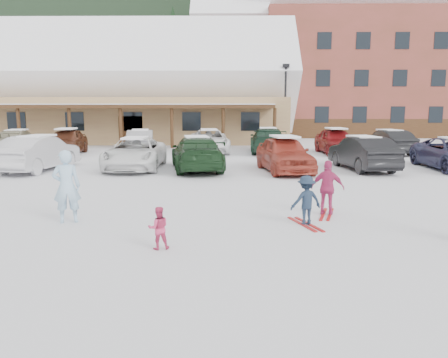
{
  "coord_description": "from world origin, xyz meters",
  "views": [
    {
      "loc": [
        0.43,
        -9.92,
        2.77
      ],
      "look_at": [
        0.3,
        1.0,
        1.0
      ],
      "focal_mm": 35.0,
      "sensor_mm": 36.0,
      "label": 1
    }
  ],
  "objects_px": {
    "parked_car_5": "(363,153)",
    "parked_car_12": "(336,141)",
    "adult_skier": "(67,186)",
    "parked_car_11": "(268,140)",
    "day_lodge": "(119,94)",
    "alpine_hotel": "(360,52)",
    "parked_car_1": "(39,153)",
    "toddler_red": "(159,228)",
    "parked_car_3": "(197,153)",
    "child_navy": "(306,200)",
    "child_magenta": "(328,188)",
    "parked_car_13": "(389,142)",
    "parked_car_2": "(135,153)",
    "parked_car_10": "(209,141)",
    "parked_car_8": "(67,142)",
    "parked_car_4": "(284,154)",
    "lamp_post": "(285,100)",
    "parked_car_7": "(18,142)",
    "parked_car_9": "(141,141)"
  },
  "relations": [
    {
      "from": "parked_car_5",
      "to": "parked_car_12",
      "type": "height_order",
      "value": "parked_car_12"
    },
    {
      "from": "adult_skier",
      "to": "parked_car_11",
      "type": "height_order",
      "value": "adult_skier"
    },
    {
      "from": "day_lodge",
      "to": "alpine_hotel",
      "type": "relative_size",
      "value": 0.93
    },
    {
      "from": "parked_car_1",
      "to": "parked_car_5",
      "type": "relative_size",
      "value": 1.04
    },
    {
      "from": "toddler_red",
      "to": "parked_car_3",
      "type": "xyz_separation_m",
      "value": [
        -0.08,
        11.29,
        0.33
      ]
    },
    {
      "from": "alpine_hotel",
      "to": "child_navy",
      "type": "distance_m",
      "value": 40.37
    },
    {
      "from": "parked_car_11",
      "to": "parked_car_3",
      "type": "bearing_deg",
      "value": 66.02
    },
    {
      "from": "adult_skier",
      "to": "toddler_red",
      "type": "xyz_separation_m",
      "value": [
        2.56,
        -2.03,
        -0.46
      ]
    },
    {
      "from": "parked_car_3",
      "to": "parked_car_5",
      "type": "distance_m",
      "value": 7.54
    },
    {
      "from": "child_magenta",
      "to": "parked_car_3",
      "type": "bearing_deg",
      "value": -46.71
    },
    {
      "from": "parked_car_13",
      "to": "adult_skier",
      "type": "bearing_deg",
      "value": 43.58
    },
    {
      "from": "parked_car_2",
      "to": "parked_car_3",
      "type": "xyz_separation_m",
      "value": [
        2.86,
        -0.35,
        0.04
      ]
    },
    {
      "from": "child_navy",
      "to": "parked_car_10",
      "type": "distance_m",
      "value": 17.53
    },
    {
      "from": "parked_car_10",
      "to": "parked_car_8",
      "type": "bearing_deg",
      "value": -177.0
    },
    {
      "from": "parked_car_8",
      "to": "parked_car_12",
      "type": "distance_m",
      "value": 16.4
    },
    {
      "from": "parked_car_4",
      "to": "adult_skier",
      "type": "bearing_deg",
      "value": -134.46
    },
    {
      "from": "adult_skier",
      "to": "toddler_red",
      "type": "relative_size",
      "value": 2.08
    },
    {
      "from": "parked_car_10",
      "to": "parked_car_13",
      "type": "distance_m",
      "value": 11.13
    },
    {
      "from": "parked_car_2",
      "to": "parked_car_11",
      "type": "relative_size",
      "value": 0.97
    },
    {
      "from": "lamp_post",
      "to": "adult_skier",
      "type": "bearing_deg",
      "value": -109.65
    },
    {
      "from": "parked_car_12",
      "to": "child_navy",
      "type": "bearing_deg",
      "value": -108.07
    },
    {
      "from": "adult_skier",
      "to": "parked_car_4",
      "type": "height_order",
      "value": "adult_skier"
    },
    {
      "from": "toddler_red",
      "to": "child_navy",
      "type": "distance_m",
      "value": 3.74
    },
    {
      "from": "alpine_hotel",
      "to": "parked_car_7",
      "type": "bearing_deg",
      "value": -142.06
    },
    {
      "from": "parked_car_7",
      "to": "parked_car_11",
      "type": "height_order",
      "value": "parked_car_11"
    },
    {
      "from": "parked_car_2",
      "to": "parked_car_4",
      "type": "bearing_deg",
      "value": -8.5
    },
    {
      "from": "parked_car_3",
      "to": "child_magenta",
      "type": "bearing_deg",
      "value": 106.08
    },
    {
      "from": "alpine_hotel",
      "to": "parked_car_1",
      "type": "height_order",
      "value": "alpine_hotel"
    },
    {
      "from": "parked_car_2",
      "to": "parked_car_3",
      "type": "bearing_deg",
      "value": -8.66
    },
    {
      "from": "parked_car_8",
      "to": "parked_car_11",
      "type": "distance_m",
      "value": 12.34
    },
    {
      "from": "parked_car_9",
      "to": "parked_car_13",
      "type": "relative_size",
      "value": 0.99
    },
    {
      "from": "parked_car_8",
      "to": "parked_car_1",
      "type": "bearing_deg",
      "value": -85.89
    },
    {
      "from": "toddler_red",
      "to": "parked_car_5",
      "type": "xyz_separation_m",
      "value": [
        7.47,
        11.48,
        0.33
      ]
    },
    {
      "from": "parked_car_2",
      "to": "parked_car_7",
      "type": "xyz_separation_m",
      "value": [
        -8.8,
        6.9,
        0.01
      ]
    },
    {
      "from": "parked_car_10",
      "to": "parked_car_12",
      "type": "distance_m",
      "value": 7.84
    },
    {
      "from": "parked_car_8",
      "to": "parked_car_9",
      "type": "distance_m",
      "value": 4.4
    },
    {
      "from": "child_magenta",
      "to": "parked_car_8",
      "type": "bearing_deg",
      "value": -32.95
    },
    {
      "from": "day_lodge",
      "to": "parked_car_8",
      "type": "height_order",
      "value": "day_lodge"
    },
    {
      "from": "parked_car_2",
      "to": "parked_car_10",
      "type": "bearing_deg",
      "value": 66.14
    },
    {
      "from": "child_navy",
      "to": "parked_car_9",
      "type": "height_order",
      "value": "parked_car_9"
    },
    {
      "from": "lamp_post",
      "to": "parked_car_4",
      "type": "height_order",
      "value": "lamp_post"
    },
    {
      "from": "lamp_post",
      "to": "parked_car_5",
      "type": "distance_m",
      "value": 13.75
    },
    {
      "from": "parked_car_1",
      "to": "adult_skier",
      "type": "bearing_deg",
      "value": 124.74
    },
    {
      "from": "parked_car_10",
      "to": "parked_car_2",
      "type": "bearing_deg",
      "value": -116.9
    },
    {
      "from": "adult_skier",
      "to": "parked_car_2",
      "type": "bearing_deg",
      "value": -104.95
    },
    {
      "from": "day_lodge",
      "to": "parked_car_10",
      "type": "relative_size",
      "value": 5.51
    },
    {
      "from": "child_navy",
      "to": "toddler_red",
      "type": "bearing_deg",
      "value": 11.87
    },
    {
      "from": "parked_car_9",
      "to": "parked_car_5",
      "type": "bearing_deg",
      "value": 137.98
    },
    {
      "from": "day_lodge",
      "to": "parked_car_7",
      "type": "bearing_deg",
      "value": -108.62
    },
    {
      "from": "parked_car_8",
      "to": "parked_car_9",
      "type": "bearing_deg",
      "value": 5.95
    }
  ]
}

